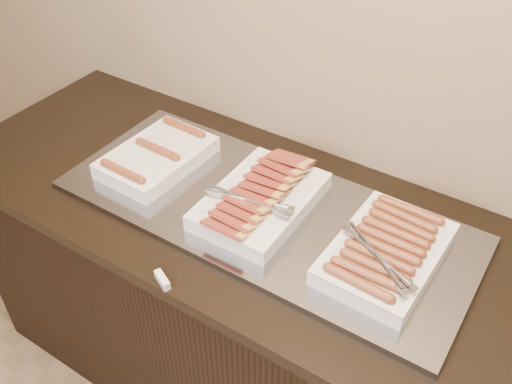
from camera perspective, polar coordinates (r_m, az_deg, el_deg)
counter at (r=1.97m, az=0.36°, el=-11.82°), size 2.06×0.76×0.90m
warming_tray at (r=1.63m, az=0.74°, el=-1.93°), size 1.20×0.50×0.02m
dish_left at (r=1.80m, az=-9.84°, el=3.51°), size 0.24×0.35×0.07m
dish_center at (r=1.61m, az=0.42°, el=-0.69°), size 0.27×0.41×0.10m
dish_right at (r=1.49m, az=12.83°, el=-5.86°), size 0.27×0.38×0.08m
label_holder at (r=1.46m, az=-9.35°, el=-8.68°), size 0.06×0.04×0.02m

